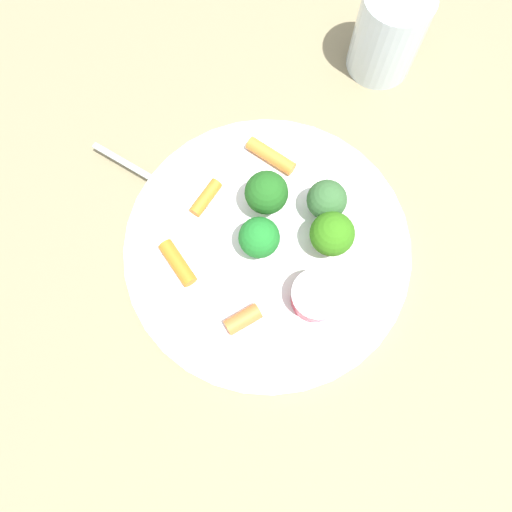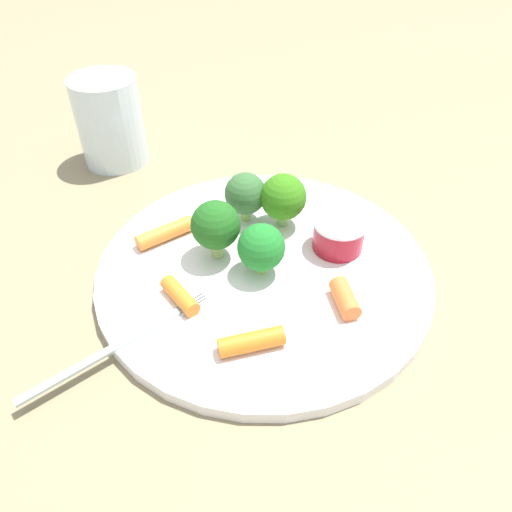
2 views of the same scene
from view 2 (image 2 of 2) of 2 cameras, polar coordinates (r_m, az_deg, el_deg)
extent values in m
plane|color=#827656|center=(0.47, 0.90, -2.12)|extent=(2.40, 2.40, 0.00)
cylinder|color=white|center=(0.47, 0.91, -1.59)|extent=(0.31, 0.31, 0.01)
cylinder|color=maroon|center=(0.48, 9.53, 2.33)|extent=(0.05, 0.05, 0.03)
cylinder|color=silver|center=(0.47, 9.74, 3.82)|extent=(0.05, 0.05, 0.00)
cylinder|color=#90B165|center=(0.47, -4.36, 1.29)|extent=(0.01, 0.01, 0.02)
sphere|color=#1E5A1B|center=(0.46, -4.53, 3.90)|extent=(0.05, 0.05, 0.05)
cylinder|color=#83B869|center=(0.51, 3.40, 4.38)|extent=(0.01, 0.01, 0.02)
sphere|color=#327416|center=(0.49, 3.52, 6.77)|extent=(0.05, 0.05, 0.05)
cylinder|color=#90C15F|center=(0.52, -1.19, 5.04)|extent=(0.01, 0.01, 0.02)
sphere|color=#336031|center=(0.50, -1.23, 7.24)|extent=(0.04, 0.04, 0.04)
cylinder|color=#88C05F|center=(0.45, 0.52, -1.17)|extent=(0.01, 0.01, 0.01)
sphere|color=#1E7427|center=(0.44, 0.54, 1.04)|extent=(0.04, 0.04, 0.04)
cylinder|color=orange|center=(0.43, -8.81, -4.55)|extent=(0.04, 0.04, 0.01)
cylinder|color=orange|center=(0.39, -0.55, -9.90)|extent=(0.05, 0.04, 0.02)
cylinder|color=orange|center=(0.43, 10.26, -4.85)|extent=(0.03, 0.04, 0.02)
cylinder|color=orange|center=(0.50, -10.47, 2.66)|extent=(0.05, 0.06, 0.02)
cube|color=#AEBFC0|center=(0.41, -17.26, -10.78)|extent=(0.08, 0.12, 0.00)
cube|color=#AEBFC0|center=(0.43, -7.75, -5.14)|extent=(0.02, 0.02, 0.00)
cube|color=#AEBFC0|center=(0.43, -7.50, -5.40)|extent=(0.02, 0.02, 0.00)
cube|color=#AEBFC0|center=(0.43, -7.25, -5.66)|extent=(0.02, 0.02, 0.00)
cube|color=#AEBFC0|center=(0.43, -6.99, -5.92)|extent=(0.02, 0.02, 0.00)
cylinder|color=silver|center=(0.64, -16.57, 14.74)|extent=(0.08, 0.08, 0.11)
camera|label=1|loc=(0.38, 65.34, 62.29)|focal=34.82mm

